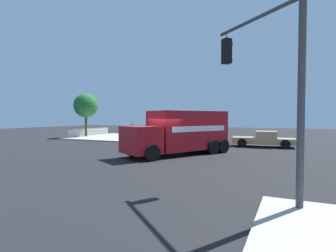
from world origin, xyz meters
The scene contains 8 objects.
ground_plane centered at (0.00, 0.00, 0.00)m, with size 100.00×100.00×0.00m, color black.
sidewalk_corner_near centered at (-11.92, -11.92, 0.07)m, with size 10.23×10.23×0.14m, color #B2ADA0.
delivery_truck centered at (-1.54, 0.56, 1.56)m, with size 7.93×5.93×3.04m.
traffic_light_primary centered at (6.71, 6.94, 4.06)m, with size 2.58×2.96×6.01m.
pickup_tan centered at (-8.96, 5.35, 0.73)m, with size 2.61×5.35×1.38m.
pedestrian_near_corner centered at (-14.34, -11.70, 1.16)m, with size 0.49×0.34×1.77m.
picket_fence_run centered at (-11.92, -16.78, 0.62)m, with size 7.48×0.05×0.95m.
shade_tree_near centered at (-10.55, -16.20, 4.04)m, with size 3.03×3.03×5.44m.
Camera 1 is at (15.62, 7.61, 2.65)m, focal length 28.47 mm.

